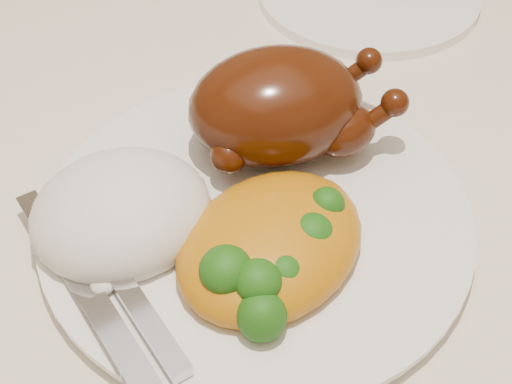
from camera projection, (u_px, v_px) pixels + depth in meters
dining_table at (194, 288)px, 0.60m from camera, size 1.60×0.90×0.76m
tablecloth at (188, 231)px, 0.55m from camera, size 1.73×1.03×0.18m
dinner_plate at (256, 218)px, 0.51m from camera, size 0.33×0.33×0.01m
roast_chicken at (281, 106)px, 0.52m from camera, size 0.17×0.14×0.08m
rice_mound at (121, 213)px, 0.48m from camera, size 0.14×0.13×0.07m
mac_and_cheese at (275, 243)px, 0.47m from camera, size 0.17×0.15×0.05m
cutlery at (114, 305)px, 0.44m from camera, size 0.04×0.19×0.01m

